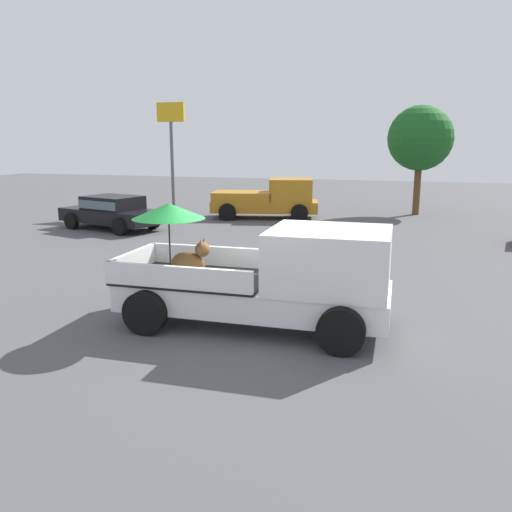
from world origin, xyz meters
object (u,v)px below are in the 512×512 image
Objects in this scene: parked_sedan_near at (112,211)px; motel_sign at (171,136)px; pickup_truck_main at (275,276)px; pickup_truck_red at (269,199)px.

parked_sedan_near is 0.87× the size of motel_sign.
motel_sign reaches higher than parked_sedan_near.
pickup_truck_main is 1.00× the size of pickup_truck_red.
motel_sign is at bearing 120.86° from pickup_truck_main.
parked_sedan_near is 5.98m from motel_sign.
pickup_truck_red is 5.74m from motel_sign.
parked_sedan_near is at bearing 134.01° from pickup_truck_main.
motel_sign is (-4.99, 0.34, 2.82)m from pickup_truck_red.
pickup_truck_red is 7.07m from parked_sedan_near.
pickup_truck_main is 1.11× the size of parked_sedan_near.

